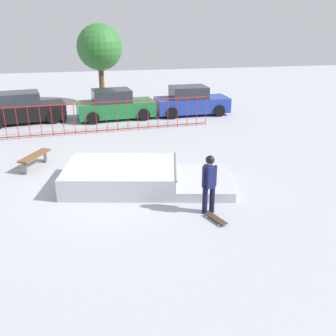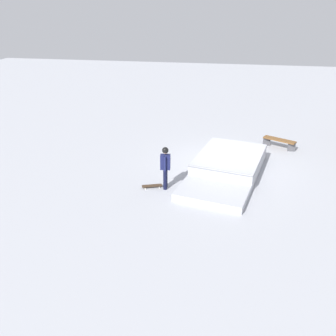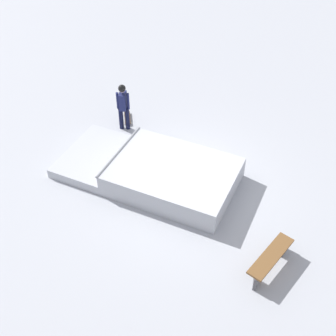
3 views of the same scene
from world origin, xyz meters
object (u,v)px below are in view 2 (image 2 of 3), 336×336
(park_bench, at_px, (279,142))
(skate_ramp, at_px, (227,167))
(skateboard, at_px, (152,186))
(skater, at_px, (165,165))

(park_bench, bearing_deg, skate_ramp, -35.87)
(skateboard, distance_m, park_bench, 7.52)
(skate_ramp, height_order, skater, skater)
(skate_ramp, bearing_deg, park_bench, 156.16)
(skate_ramp, height_order, skateboard, skate_ramp)
(skater, relative_size, park_bench, 1.08)
(skateboard, relative_size, park_bench, 0.51)
(skate_ramp, xyz_separation_m, skateboard, (1.85, -2.87, -0.24))
(skater, height_order, skateboard, skater)
(skate_ramp, distance_m, skateboard, 3.42)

